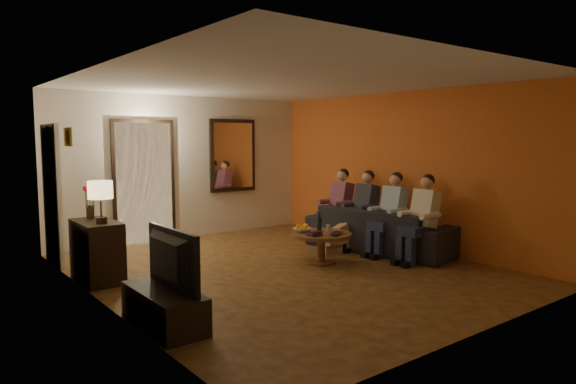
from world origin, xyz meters
TOP-DOWN VIEW (x-y plane):
  - floor at (0.00, 0.00)m, footprint 5.00×6.00m
  - ceiling at (0.00, 0.00)m, footprint 5.00×6.00m
  - back_wall at (0.00, 3.00)m, footprint 5.00×0.02m
  - front_wall at (0.00, -3.00)m, footprint 5.00×0.02m
  - left_wall at (-2.50, 0.00)m, footprint 0.02×6.00m
  - right_wall at (2.50, 0.00)m, footprint 0.02×6.00m
  - orange_accent at (2.49, 0.00)m, footprint 0.01×6.00m
  - kitchen_doorway at (-0.80, 2.98)m, footprint 1.00×0.06m
  - door_trim at (-0.80, 2.97)m, footprint 1.12×0.04m
  - fridge_glimpse at (-0.55, 2.98)m, footprint 0.45×0.03m
  - mirror_frame at (1.00, 2.96)m, footprint 1.00×0.05m
  - mirror_glass at (1.00, 2.93)m, footprint 0.86×0.02m
  - white_door at (-2.46, 2.30)m, footprint 0.06×0.85m
  - framed_art at (-2.47, 1.30)m, footprint 0.03×0.28m
  - art_canvas at (-2.46, 1.30)m, footprint 0.01×0.22m
  - dresser at (-2.25, 1.01)m, footprint 0.45×0.88m
  - table_lamp at (-2.25, 0.79)m, footprint 0.30×0.30m
  - flower_vase at (-2.25, 1.23)m, footprint 0.14×0.14m
  - tv_stand at (-2.25, -1.01)m, footprint 0.45×1.10m
  - tv at (-2.25, -1.01)m, footprint 1.03×0.13m
  - sofa at (1.99, 0.01)m, footprint 2.58×1.34m
  - person_a at (1.89, -0.89)m, footprint 0.60×0.40m
  - person_b at (1.89, -0.29)m, footprint 0.60×0.40m
  - person_c at (1.89, 0.31)m, footprint 0.60×0.40m
  - person_d at (1.89, 0.91)m, footprint 0.60×0.40m
  - dog at (1.34, 0.34)m, footprint 0.60×0.37m
  - coffee_table at (0.66, -0.03)m, footprint 0.96×0.96m
  - bowl at (0.48, 0.19)m, footprint 0.26×0.26m
  - oranges at (0.48, 0.19)m, footprint 0.20×0.20m
  - wine_bottle at (0.71, 0.07)m, footprint 0.07×0.07m
  - wine_glass at (0.84, 0.02)m, footprint 0.06×0.06m
  - book_stack at (0.44, -0.13)m, footprint 0.20×0.15m
  - laptop at (0.76, -0.31)m, footprint 0.39×0.35m

SIDE VIEW (x-z plane):
  - floor at x=0.00m, z-range -0.01..0.01m
  - tv_stand at x=-2.25m, z-range 0.00..0.37m
  - coffee_table at x=0.66m, z-range 0.00..0.45m
  - dog at x=1.34m, z-range 0.00..0.56m
  - sofa at x=1.99m, z-range 0.00..0.72m
  - dresser at x=-2.25m, z-range 0.00..0.78m
  - laptop at x=0.76m, z-range 0.45..0.48m
  - bowl at x=0.48m, z-range 0.45..0.51m
  - book_stack at x=0.44m, z-range 0.45..0.52m
  - wine_glass at x=0.84m, z-range 0.45..0.55m
  - oranges at x=0.48m, z-range 0.51..0.59m
  - person_a at x=1.89m, z-range 0.00..1.20m
  - person_b at x=1.89m, z-range 0.00..1.20m
  - person_c at x=1.89m, z-range 0.00..1.20m
  - person_d at x=1.89m, z-range 0.00..1.20m
  - wine_bottle at x=0.71m, z-range 0.45..0.76m
  - tv at x=-2.25m, z-range 0.37..0.96m
  - fridge_glimpse at x=-0.55m, z-range 0.05..1.75m
  - flower_vase at x=-2.25m, z-range 0.78..1.22m
  - white_door at x=-2.46m, z-range 0.00..2.04m
  - kitchen_doorway at x=-0.80m, z-range 0.00..2.10m
  - door_trim at x=-0.80m, z-range -0.06..2.16m
  - table_lamp at x=-2.25m, z-range 0.78..1.32m
  - back_wall at x=0.00m, z-range 0.00..2.60m
  - front_wall at x=0.00m, z-range 0.00..2.60m
  - left_wall at x=-2.50m, z-range 0.00..2.60m
  - right_wall at x=2.50m, z-range 0.00..2.60m
  - orange_accent at x=2.49m, z-range 0.00..2.60m
  - mirror_frame at x=1.00m, z-range 0.80..2.20m
  - mirror_glass at x=1.00m, z-range 0.87..2.13m
  - framed_art at x=-2.47m, z-range 1.73..1.97m
  - art_canvas at x=-2.46m, z-range 1.76..1.94m
  - ceiling at x=0.00m, z-range 2.60..2.60m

